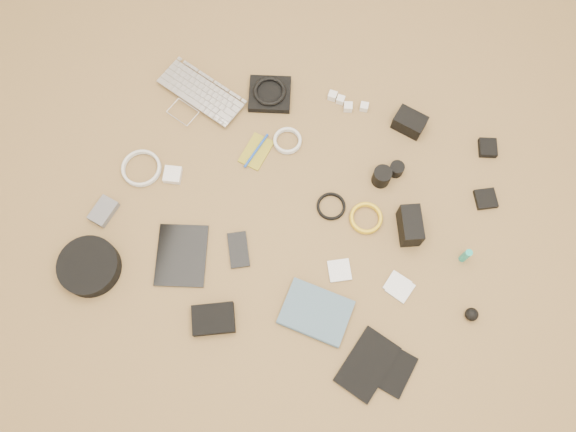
% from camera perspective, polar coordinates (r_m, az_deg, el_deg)
% --- Properties ---
extents(laptop, '(0.41, 0.35, 0.03)m').
position_cam_1_polar(laptop, '(2.24, -9.57, 11.36)').
color(laptop, silver).
rests_on(laptop, ground).
extents(headphone_pouch, '(0.19, 0.18, 0.03)m').
position_cam_1_polar(headphone_pouch, '(2.23, -1.86, 12.27)').
color(headphone_pouch, black).
rests_on(headphone_pouch, ground).
extents(headphones, '(0.14, 0.14, 0.02)m').
position_cam_1_polar(headphones, '(2.21, -1.88, 12.56)').
color(headphones, black).
rests_on(headphones, headphone_pouch).
extents(charger_a, '(0.03, 0.03, 0.03)m').
position_cam_1_polar(charger_a, '(2.23, 4.55, 12.08)').
color(charger_a, silver).
rests_on(charger_a, ground).
extents(charger_b, '(0.03, 0.03, 0.03)m').
position_cam_1_polar(charger_b, '(2.22, 5.36, 11.67)').
color(charger_b, silver).
rests_on(charger_b, ground).
extents(charger_c, '(0.03, 0.03, 0.03)m').
position_cam_1_polar(charger_c, '(2.22, 7.74, 10.93)').
color(charger_c, silver).
rests_on(charger_c, ground).
extents(charger_d, '(0.04, 0.04, 0.03)m').
position_cam_1_polar(charger_d, '(2.21, 6.12, 10.96)').
color(charger_d, silver).
rests_on(charger_d, ground).
extents(dslr_camera, '(0.13, 0.11, 0.07)m').
position_cam_1_polar(dslr_camera, '(2.19, 12.24, 9.27)').
color(dslr_camera, black).
rests_on(dslr_camera, ground).
extents(lens_pouch, '(0.08, 0.08, 0.03)m').
position_cam_1_polar(lens_pouch, '(2.25, 19.62, 6.55)').
color(lens_pouch, black).
rests_on(lens_pouch, ground).
extents(notebook_olive, '(0.11, 0.15, 0.01)m').
position_cam_1_polar(notebook_olive, '(2.12, -3.24, 6.55)').
color(notebook_olive, olive).
rests_on(notebook_olive, ground).
extents(pen_blue, '(0.06, 0.15, 0.01)m').
position_cam_1_polar(pen_blue, '(2.12, -3.25, 6.65)').
color(pen_blue, '#153EAC').
rests_on(pen_blue, notebook_olive).
extents(cable_white_a, '(0.11, 0.11, 0.01)m').
position_cam_1_polar(cable_white_a, '(2.14, -0.06, 7.59)').
color(cable_white_a, silver).
rests_on(cable_white_a, ground).
extents(lens_a, '(0.07, 0.07, 0.07)m').
position_cam_1_polar(lens_a, '(2.07, 9.50, 3.98)').
color(lens_a, black).
rests_on(lens_a, ground).
extents(lens_b, '(0.07, 0.07, 0.05)m').
position_cam_1_polar(lens_b, '(2.11, 10.96, 4.69)').
color(lens_b, black).
rests_on(lens_b, ground).
extents(card_reader, '(0.10, 0.10, 0.02)m').
position_cam_1_polar(card_reader, '(2.16, 19.44, 1.65)').
color(card_reader, black).
rests_on(card_reader, ground).
extents(power_brick, '(0.07, 0.07, 0.03)m').
position_cam_1_polar(power_brick, '(2.11, -11.63, 4.12)').
color(power_brick, silver).
rests_on(power_brick, ground).
extents(cable_white_b, '(0.16, 0.16, 0.01)m').
position_cam_1_polar(cable_white_b, '(2.16, -14.63, 4.65)').
color(cable_white_b, silver).
rests_on(cable_white_b, ground).
extents(cable_black, '(0.13, 0.13, 0.01)m').
position_cam_1_polar(cable_black, '(2.04, 4.39, 0.95)').
color(cable_black, black).
rests_on(cable_black, ground).
extents(cable_yellow, '(0.13, 0.13, 0.01)m').
position_cam_1_polar(cable_yellow, '(2.04, 7.90, -0.27)').
color(cable_yellow, gold).
rests_on(cable_yellow, ground).
extents(flash, '(0.11, 0.14, 0.10)m').
position_cam_1_polar(flash, '(2.01, 12.30, -0.97)').
color(flash, black).
rests_on(flash, ground).
extents(lens_cleaner, '(0.03, 0.03, 0.09)m').
position_cam_1_polar(lens_cleaner, '(2.04, 17.59, -3.86)').
color(lens_cleaner, teal).
rests_on(lens_cleaner, ground).
extents(battery_charger, '(0.09, 0.12, 0.03)m').
position_cam_1_polar(battery_charger, '(2.13, -18.23, 0.46)').
color(battery_charger, '#595A5E').
rests_on(battery_charger, ground).
extents(tablet, '(0.22, 0.26, 0.01)m').
position_cam_1_polar(tablet, '(2.02, -10.75, -3.94)').
color(tablet, black).
rests_on(tablet, ground).
extents(phone, '(0.11, 0.15, 0.01)m').
position_cam_1_polar(phone, '(1.99, -5.05, -3.44)').
color(phone, black).
rests_on(phone, ground).
extents(filter_case_left, '(0.10, 0.10, 0.01)m').
position_cam_1_polar(filter_case_left, '(1.97, 5.25, -5.53)').
color(filter_case_left, silver).
rests_on(filter_case_left, ground).
extents(filter_case_mid, '(0.10, 0.10, 0.01)m').
position_cam_1_polar(filter_case_mid, '(1.99, 11.04, -6.89)').
color(filter_case_mid, silver).
rests_on(filter_case_mid, ground).
extents(filter_case_right, '(0.10, 0.10, 0.01)m').
position_cam_1_polar(filter_case_right, '(1.99, 11.31, -7.20)').
color(filter_case_right, silver).
rests_on(filter_case_right, ground).
extents(air_blower, '(0.05, 0.05, 0.05)m').
position_cam_1_polar(air_blower, '(2.02, 18.16, -9.48)').
color(air_blower, black).
rests_on(air_blower, ground).
extents(headphone_case, '(0.27, 0.27, 0.06)m').
position_cam_1_polar(headphone_case, '(2.06, -19.53, -4.86)').
color(headphone_case, black).
rests_on(headphone_case, ground).
extents(drive_case, '(0.17, 0.15, 0.04)m').
position_cam_1_polar(drive_case, '(1.94, -7.58, -10.34)').
color(drive_case, black).
rests_on(drive_case, ground).
extents(paperback, '(0.24, 0.19, 0.02)m').
position_cam_1_polar(paperback, '(1.92, 1.93, -12.05)').
color(paperback, '#425D70').
rests_on(paperback, ground).
extents(notebook_black_a, '(0.20, 0.25, 0.02)m').
position_cam_1_polar(notebook_black_a, '(1.93, 8.07, -14.68)').
color(notebook_black_a, black).
rests_on(notebook_black_a, ground).
extents(notebook_black_b, '(0.13, 0.17, 0.01)m').
position_cam_1_polar(notebook_black_b, '(1.95, 10.87, -15.25)').
color(notebook_black_b, black).
rests_on(notebook_black_b, ground).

